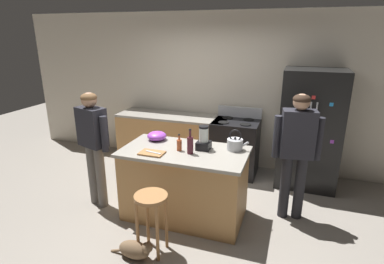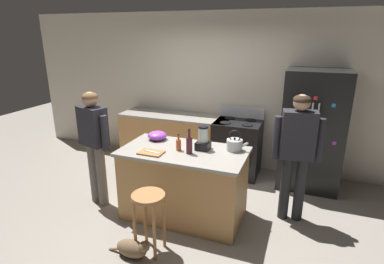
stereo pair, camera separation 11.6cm
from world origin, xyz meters
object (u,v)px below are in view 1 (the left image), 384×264
Objects in this scene: bottle_wine at (190,145)px; bottle_cooking_sauce at (179,145)px; cutting_board at (152,153)px; tea_kettle at (235,144)px; refrigerator at (310,129)px; person_by_sink_right at (297,146)px; kitchen_island at (185,183)px; stove_range at (235,147)px; person_by_island_left at (93,139)px; chef_knife at (153,152)px; blender_appliance at (204,140)px; mixing_bowl at (157,136)px; cat at (136,249)px; bar_stool at (151,209)px.

bottle_wine is 1.46× the size of bottle_cooking_sauce.
cutting_board is at bearing -159.50° from bottle_wine.
refrigerator is at bearing 54.30° from tea_kettle.
bottle_cooking_sauce is (-0.16, 0.05, -0.04)m from bottle_wine.
bottle_wine is (-1.23, -0.50, 0.05)m from person_by_sink_right.
refrigerator is at bearing 44.76° from kitchen_island.
person_by_island_left reaches higher than stove_range.
stove_range reaches higher than kitchen_island.
tea_kettle is (0.65, 0.25, 0.00)m from bottle_cooking_sauce.
refrigerator is 5.82× the size of bottle_wine.
chef_knife is (-0.67, -1.77, 0.48)m from stove_range.
kitchen_island is 5.16× the size of blender_appliance.
mixing_bowl is 0.52m from chef_knife.
mixing_bowl is at bearing 169.78° from blender_appliance.
tea_kettle is at bearing 31.72° from bottle_wine.
cat is 1.88× the size of tea_kettle.
bottle_cooking_sauce is at bearing -135.83° from refrigerator.
refrigerator is 2.52m from chef_knife.
cat is at bearing -109.99° from bottle_wine.
stove_range is 1.56m from person_by_sink_right.
bottle_wine is at bearing 31.94° from chef_knife.
kitchen_island is at bearing 5.75° from person_by_island_left.
kitchen_island is 3.06× the size of cat.
bottle_wine is (0.19, 0.72, 0.50)m from bar_stool.
bottle_wine is 0.18m from bottle_cooking_sauce.
bottle_wine is (1.37, 0.05, 0.07)m from person_by_island_left.
stove_range is at bearing 84.27° from blender_appliance.
person_by_sink_right is 6.32× the size of mixing_bowl.
blender_appliance is 0.73m from mixing_bowl.
cutting_board is (0.16, -0.49, -0.05)m from mixing_bowl.
chef_knife reaches higher than bar_stool.
bottle_cooking_sauce is at bearing 50.77° from chef_knife.
tea_kettle is (0.60, 0.23, 0.54)m from kitchen_island.
stove_range is 2.57m from cat.
kitchen_island is 6.04× the size of mixing_bowl.
cat is 1.33m from bottle_wine.
bottle_wine is (-1.41, -1.58, 0.13)m from refrigerator.
cat is 1.69× the size of blender_appliance.
chef_knife is (-0.10, 0.72, 0.85)m from cat.
stove_range reaches higher than cat.
person_by_island_left reaches higher than bar_stool.
kitchen_island reaches higher than cat.
tea_kettle is at bearing 20.79° from kitchen_island.
refrigerator is 3.54× the size of cat.
kitchen_island is 1.50m from person_by_sink_right.
person_by_island_left reaches higher than bottle_cooking_sauce.
chef_knife is at bearing -139.78° from bottle_cooking_sauce.
bar_stool is at bearing -92.00° from bottle_cooking_sauce.
bottle_wine reaches higher than kitchen_island.
bottle_wine is 1.15× the size of tea_kettle.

